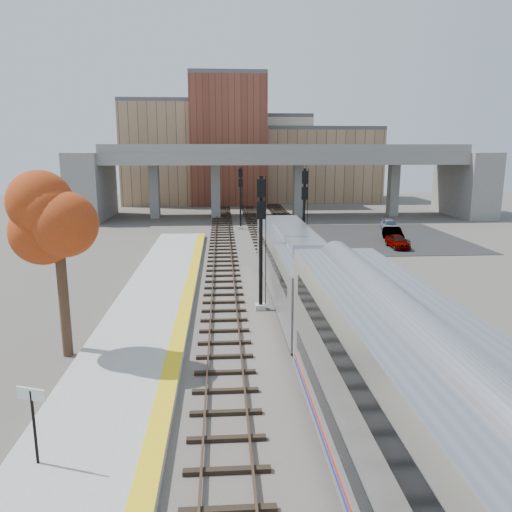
{
  "coord_description": "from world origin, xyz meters",
  "views": [
    {
      "loc": [
        -3.25,
        -21.39,
        8.98
      ],
      "look_at": [
        -1.17,
        8.56,
        2.5
      ],
      "focal_mm": 35.0,
      "sensor_mm": 36.0,
      "label": 1
    }
  ],
  "objects_px": {
    "signal_mast_far": "(240,199)",
    "locomotive": "(294,264)",
    "tree": "(57,220)",
    "car_b": "(393,234)",
    "signal_mast_mid": "(304,218)",
    "car_a": "(398,241)",
    "signal_mast_near": "(261,244)",
    "car_c": "(390,226)"
  },
  "relations": [
    {
      "from": "signal_mast_far",
      "to": "locomotive",
      "type": "bearing_deg",
      "value": -85.66
    },
    {
      "from": "tree",
      "to": "car_b",
      "type": "bearing_deg",
      "value": 47.84
    },
    {
      "from": "locomotive",
      "to": "car_b",
      "type": "xyz_separation_m",
      "value": [
        12.63,
        18.99,
        -1.57
      ]
    },
    {
      "from": "signal_mast_mid",
      "to": "car_a",
      "type": "height_order",
      "value": "signal_mast_mid"
    },
    {
      "from": "signal_mast_mid",
      "to": "signal_mast_far",
      "type": "bearing_deg",
      "value": 102.3
    },
    {
      "from": "signal_mast_far",
      "to": "car_a",
      "type": "relative_size",
      "value": 1.91
    },
    {
      "from": "signal_mast_mid",
      "to": "locomotive",
      "type": "bearing_deg",
      "value": -102.76
    },
    {
      "from": "signal_mast_mid",
      "to": "car_a",
      "type": "bearing_deg",
      "value": 33.91
    },
    {
      "from": "signal_mast_near",
      "to": "signal_mast_far",
      "type": "xyz_separation_m",
      "value": [
        0.0,
        29.12,
        -0.42
      ]
    },
    {
      "from": "car_b",
      "to": "signal_mast_far",
      "type": "bearing_deg",
      "value": 156.48
    },
    {
      "from": "locomotive",
      "to": "car_b",
      "type": "distance_m",
      "value": 22.86
    },
    {
      "from": "locomotive",
      "to": "car_b",
      "type": "height_order",
      "value": "locomotive"
    },
    {
      "from": "locomotive",
      "to": "signal_mast_near",
      "type": "relative_size",
      "value": 2.52
    },
    {
      "from": "signal_mast_mid",
      "to": "car_c",
      "type": "bearing_deg",
      "value": 52.9
    },
    {
      "from": "signal_mast_near",
      "to": "tree",
      "type": "bearing_deg",
      "value": -147.4
    },
    {
      "from": "car_a",
      "to": "car_c",
      "type": "relative_size",
      "value": 0.94
    },
    {
      "from": "tree",
      "to": "car_b",
      "type": "xyz_separation_m",
      "value": [
        23.76,
        26.24,
        -5.35
      ]
    },
    {
      "from": "locomotive",
      "to": "signal_mast_near",
      "type": "height_order",
      "value": "signal_mast_near"
    },
    {
      "from": "signal_mast_far",
      "to": "tree",
      "type": "bearing_deg",
      "value": -104.51
    },
    {
      "from": "signal_mast_mid",
      "to": "car_c",
      "type": "relative_size",
      "value": 1.95
    },
    {
      "from": "tree",
      "to": "car_c",
      "type": "xyz_separation_m",
      "value": [
        25.56,
        32.52,
        -5.46
      ]
    },
    {
      "from": "signal_mast_mid",
      "to": "car_a",
      "type": "distance_m",
      "value": 12.27
    },
    {
      "from": "locomotive",
      "to": "car_c",
      "type": "height_order",
      "value": "locomotive"
    },
    {
      "from": "signal_mast_far",
      "to": "car_c",
      "type": "relative_size",
      "value": 1.8
    },
    {
      "from": "locomotive",
      "to": "signal_mast_far",
      "type": "bearing_deg",
      "value": 94.34
    },
    {
      "from": "car_c",
      "to": "locomotive",
      "type": "bearing_deg",
      "value": -113.47
    },
    {
      "from": "signal_mast_near",
      "to": "car_a",
      "type": "xyz_separation_m",
      "value": [
        13.94,
        16.92,
        -3.18
      ]
    },
    {
      "from": "tree",
      "to": "car_c",
      "type": "distance_m",
      "value": 41.72
    },
    {
      "from": "car_c",
      "to": "car_a",
      "type": "bearing_deg",
      "value": -98.52
    },
    {
      "from": "car_b",
      "to": "locomotive",
      "type": "bearing_deg",
      "value": -116.71
    },
    {
      "from": "car_b",
      "to": "signal_mast_mid",
      "type": "bearing_deg",
      "value": -129.38
    },
    {
      "from": "locomotive",
      "to": "tree",
      "type": "height_order",
      "value": "tree"
    },
    {
      "from": "signal_mast_near",
      "to": "car_a",
      "type": "bearing_deg",
      "value": 50.53
    },
    {
      "from": "signal_mast_far",
      "to": "signal_mast_near",
      "type": "bearing_deg",
      "value": -90.0
    },
    {
      "from": "locomotive",
      "to": "signal_mast_far",
      "type": "relative_size",
      "value": 2.75
    },
    {
      "from": "signal_mast_near",
      "to": "car_c",
      "type": "bearing_deg",
      "value": 58.28
    },
    {
      "from": "locomotive",
      "to": "tree",
      "type": "relative_size",
      "value": 2.33
    },
    {
      "from": "locomotive",
      "to": "car_c",
      "type": "relative_size",
      "value": 4.93
    },
    {
      "from": "signal_mast_mid",
      "to": "signal_mast_far",
      "type": "distance_m",
      "value": 19.26
    },
    {
      "from": "locomotive",
      "to": "car_c",
      "type": "distance_m",
      "value": 29.14
    },
    {
      "from": "tree",
      "to": "car_c",
      "type": "relative_size",
      "value": 2.11
    },
    {
      "from": "car_a",
      "to": "locomotive",
      "type": "bearing_deg",
      "value": -127.42
    }
  ]
}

